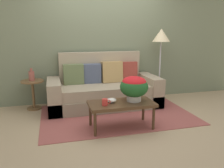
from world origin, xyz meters
TOP-DOWN VIEW (x-y plane):
  - ground_plane at (0.00, 0.00)m, footprint 14.00×14.00m
  - wall_back at (0.00, 1.20)m, footprint 6.40×0.12m
  - area_rug at (0.00, 0.13)m, footprint 2.67×1.69m
  - couch at (-0.12, 0.72)m, footprint 2.18×0.92m
  - coffee_table at (-0.09, -0.43)m, footprint 1.01×0.51m
  - side_table at (-1.48, 0.87)m, footprint 0.43×0.43m
  - floor_lamp at (1.18, 0.85)m, footprint 0.37×0.37m
  - potted_plant at (0.12, -0.41)m, footprint 0.44×0.44m
  - coffee_mug at (-0.37, -0.51)m, footprint 0.13×0.08m
  - snack_bowl at (-0.24, -0.41)m, footprint 0.14×0.14m
  - table_vase at (-1.48, 0.86)m, footprint 0.11×0.11m

SIDE VIEW (x-z plane):
  - ground_plane at x=0.00m, z-range 0.00..0.00m
  - area_rug at x=0.00m, z-range 0.00..0.01m
  - couch at x=-0.12m, z-range -0.20..0.86m
  - coffee_table at x=-0.09m, z-range 0.16..0.58m
  - side_table at x=-1.48m, z-range 0.11..0.68m
  - snack_bowl at x=-0.24m, z-range 0.42..0.49m
  - coffee_mug at x=-0.37m, z-range 0.42..0.52m
  - potted_plant at x=0.12m, z-range 0.46..0.85m
  - table_vase at x=-1.48m, z-range 0.55..0.78m
  - floor_lamp at x=1.18m, z-range 0.52..2.06m
  - wall_back at x=0.00m, z-range 0.00..2.71m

